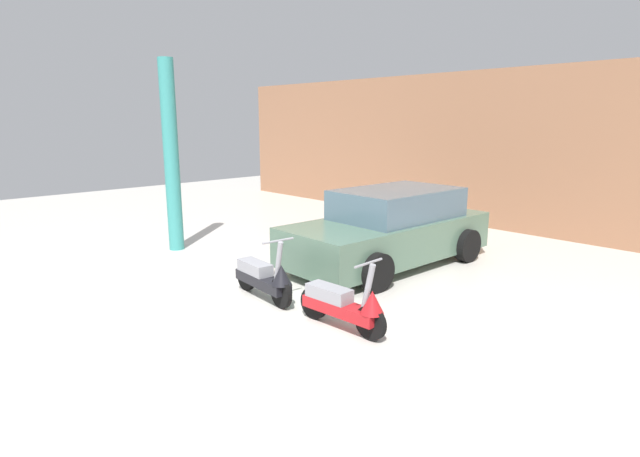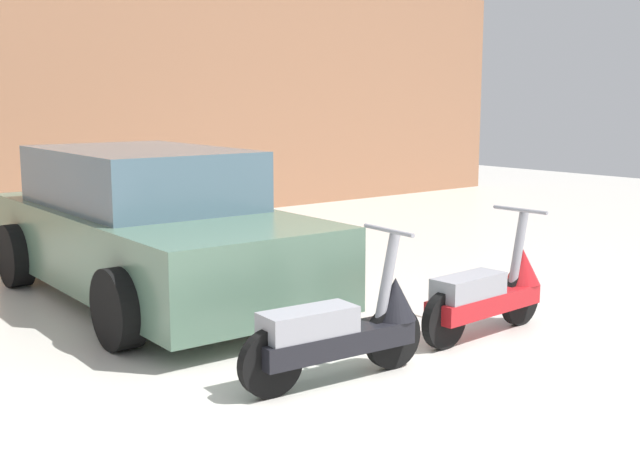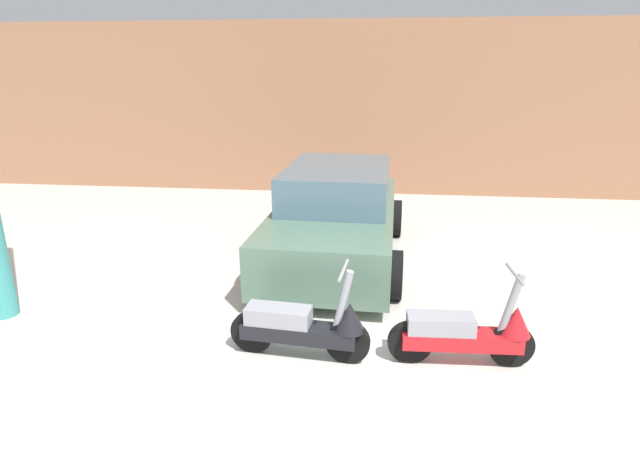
{
  "view_description": "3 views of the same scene",
  "coord_description": "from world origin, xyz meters",
  "views": [
    {
      "loc": [
        5.54,
        -3.37,
        2.66
      ],
      "look_at": [
        0.04,
        1.88,
        1.0
      ],
      "focal_mm": 28.0,
      "sensor_mm": 36.0,
      "label": 1
    },
    {
      "loc": [
        -3.57,
        -2.95,
        1.89
      ],
      "look_at": [
        0.69,
        2.29,
        0.77
      ],
      "focal_mm": 45.0,
      "sensor_mm": 36.0,
      "label": 2
    },
    {
      "loc": [
        0.46,
        -3.43,
        2.79
      ],
      "look_at": [
        -0.23,
        2.58,
        0.86
      ],
      "focal_mm": 28.0,
      "sensor_mm": 36.0,
      "label": 3
    }
  ],
  "objects": [
    {
      "name": "scooter_front_right",
      "position": [
        1.4,
        1.02,
        0.35
      ],
      "size": [
        1.42,
        0.51,
        0.99
      ],
      "rotation": [
        0.0,
        0.0,
        0.04
      ],
      "color": "black",
      "rests_on": "ground_plane"
    },
    {
      "name": "ground_plane",
      "position": [
        0.0,
        0.0,
        0.0
      ],
      "size": [
        28.0,
        28.0,
        0.0
      ],
      "primitive_type": "plane",
      "color": "silver"
    },
    {
      "name": "wall_back",
      "position": [
        0.0,
        8.19,
        1.92
      ],
      "size": [
        19.6,
        0.12,
        3.85
      ],
      "primitive_type": "cube",
      "color": "#9E6B4C",
      "rests_on": "ground_plane"
    },
    {
      "name": "car_rear_left",
      "position": [
        -0.12,
        3.84,
        0.67
      ],
      "size": [
        2.12,
        4.2,
        1.4
      ],
      "rotation": [
        0.0,
        0.0,
        -1.61
      ],
      "color": "#51705B",
      "rests_on": "ground_plane"
    },
    {
      "name": "scooter_front_left",
      "position": [
        -0.19,
        0.96,
        0.36
      ],
      "size": [
        1.44,
        0.52,
        1.0
      ],
      "rotation": [
        0.0,
        0.0,
        -0.09
      ],
      "color": "black",
      "rests_on": "ground_plane"
    }
  ]
}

